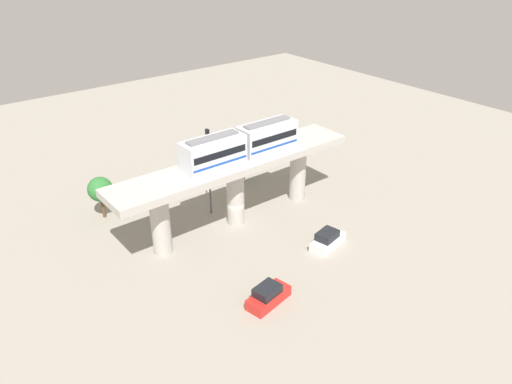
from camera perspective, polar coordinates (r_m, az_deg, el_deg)
name	(u,v)px	position (r m, az deg, el deg)	size (l,w,h in m)	color
ground_plane	(236,222)	(55.22, -2.31, -3.47)	(120.00, 120.00, 0.00)	gray
viaduct	(235,176)	(52.45, -2.43, 1.86)	(5.20, 28.00, 7.60)	#B7B2AA
train	(241,144)	(51.50, -1.73, 5.52)	(2.64, 13.55, 3.24)	silver
parked_car_white	(328,240)	(51.34, 8.23, -5.49)	(2.64, 4.48, 1.76)	white
parked_car_red	(268,296)	(43.87, 1.40, -11.83)	(2.55, 4.46, 1.76)	red
tree_near_viaduct	(243,158)	(63.23, -1.46, 3.95)	(2.54, 2.54, 4.34)	brown
tree_mid_lot	(100,190)	(57.07, -17.46, 0.28)	(2.77, 2.77, 4.91)	brown
signal_post	(209,169)	(54.52, -5.42, 2.70)	(0.44, 0.28, 10.20)	#4C4C51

